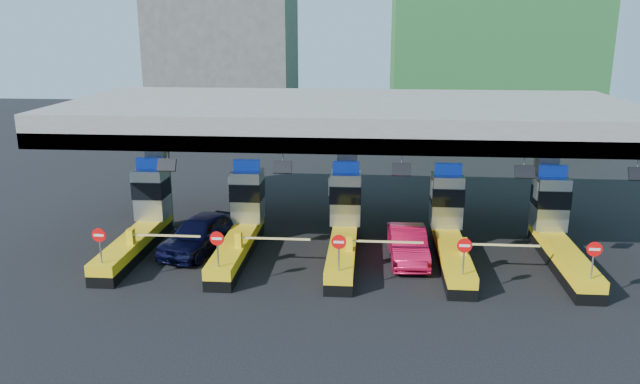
{
  "coord_description": "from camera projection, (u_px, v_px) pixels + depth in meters",
  "views": [
    {
      "loc": [
        1.23,
        -28.31,
        10.77
      ],
      "look_at": [
        -1.15,
        0.0,
        3.06
      ],
      "focal_mm": 35.0,
      "sensor_mm": 36.0,
      "label": 1
    }
  ],
  "objects": [
    {
      "name": "toll_canopy",
      "position": [
        348.0,
        119.0,
        31.3
      ],
      "size": [
        28.0,
        12.09,
        7.0
      ],
      "color": "slate",
      "rests_on": "ground"
    },
    {
      "name": "ground",
      "position": [
        344.0,
        253.0,
        30.15
      ],
      "size": [
        120.0,
        120.0,
        0.0
      ],
      "primitive_type": "plane",
      "color": "black",
      "rests_on": "ground"
    },
    {
      "name": "toll_lane_right",
      "position": [
        449.0,
        227.0,
        29.64
      ],
      "size": [
        4.43,
        8.0,
        4.16
      ],
      "color": "black",
      "rests_on": "ground"
    },
    {
      "name": "toll_lane_center",
      "position": [
        344.0,
        224.0,
        30.05
      ],
      "size": [
        4.43,
        8.0,
        4.16
      ],
      "color": "black",
      "rests_on": "ground"
    },
    {
      "name": "van",
      "position": [
        201.0,
        233.0,
        30.27
      ],
      "size": [
        3.62,
        5.67,
        1.8
      ],
      "primitive_type": "imported",
      "rotation": [
        0.0,
        0.0,
        -0.31
      ],
      "color": "black",
      "rests_on": "ground"
    },
    {
      "name": "toll_lane_left",
      "position": [
        242.0,
        222.0,
        30.45
      ],
      "size": [
        4.43,
        8.0,
        4.16
      ],
      "color": "black",
      "rests_on": "ground"
    },
    {
      "name": "toll_lane_far_left",
      "position": [
        143.0,
        219.0,
        30.85
      ],
      "size": [
        4.43,
        8.0,
        4.16
      ],
      "color": "black",
      "rests_on": "ground"
    },
    {
      "name": "red_car",
      "position": [
        408.0,
        245.0,
        29.08
      ],
      "size": [
        1.85,
        4.79,
        1.56
      ],
      "primitive_type": "imported",
      "rotation": [
        0.0,
        0.0,
        0.04
      ],
      "color": "#BB0E34",
      "rests_on": "ground"
    },
    {
      "name": "bg_building_concrete",
      "position": [
        224.0,
        41.0,
        63.54
      ],
      "size": [
        14.0,
        10.0,
        18.0
      ],
      "primitive_type": "cube",
      "color": "#4C4C49",
      "rests_on": "ground"
    },
    {
      "name": "toll_lane_far_right",
      "position": [
        557.0,
        230.0,
        29.24
      ],
      "size": [
        4.43,
        8.0,
        4.16
      ],
      "color": "black",
      "rests_on": "ground"
    }
  ]
}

